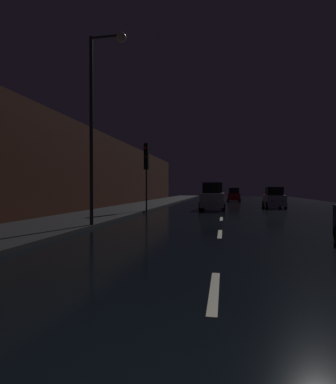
% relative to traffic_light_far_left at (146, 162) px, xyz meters
% --- Properties ---
extents(ground, '(27.90, 84.00, 0.02)m').
position_rel_traffic_light_far_left_xyz_m(ground, '(5.45, 5.27, -3.70)').
color(ground, black).
extents(sidewalk_left, '(4.40, 84.00, 0.15)m').
position_rel_traffic_light_far_left_xyz_m(sidewalk_left, '(-2.30, 5.27, -3.61)').
color(sidewalk_left, '#28282B').
rests_on(sidewalk_left, ground).
extents(building_facade_left, '(0.80, 63.00, 6.50)m').
position_rel_traffic_light_far_left_xyz_m(building_facade_left, '(-4.90, 1.77, -0.44)').
color(building_facade_left, '#472319').
rests_on(building_facade_left, ground).
extents(lane_centerline, '(0.16, 37.24, 0.01)m').
position_rel_traffic_light_far_left_xyz_m(lane_centerline, '(5.45, -0.04, -3.68)').
color(lane_centerline, beige).
rests_on(lane_centerline, ground).
extents(traffic_light_far_left, '(0.32, 0.46, 5.05)m').
position_rel_traffic_light_far_left_xyz_m(traffic_light_far_left, '(0.00, 0.00, 0.00)').
color(traffic_light_far_left, '#38383A').
rests_on(traffic_light_far_left, ground).
extents(streetlamp_overhead, '(1.70, 0.44, 8.55)m').
position_rel_traffic_light_far_left_xyz_m(streetlamp_overhead, '(0.21, -8.87, 1.84)').
color(streetlamp_overhead, '#2D2D30').
rests_on(streetlamp_overhead, ground).
extents(car_approaching_headlights, '(2.08, 4.50, 2.27)m').
position_rel_traffic_light_far_left_xyz_m(car_approaching_headlights, '(4.64, 4.46, -2.65)').
color(car_approaching_headlights, silver).
rests_on(car_approaching_headlights, ground).
extents(car_distant_taillights, '(1.69, 3.67, 1.85)m').
position_rel_traffic_light_far_left_xyz_m(car_distant_taillights, '(6.87, 20.42, -2.84)').
color(car_distant_taillights, maroon).
rests_on(car_distant_taillights, ground).
extents(car_parked_right_far, '(1.75, 3.78, 1.91)m').
position_rel_traffic_light_far_left_xyz_m(car_parked_right_far, '(10.10, 7.63, -2.82)').
color(car_parked_right_far, '#A5A8AD').
rests_on(car_parked_right_far, ground).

